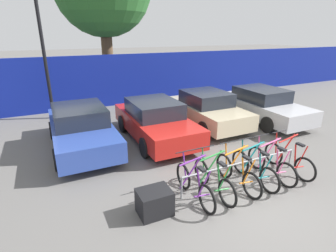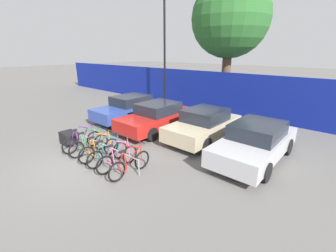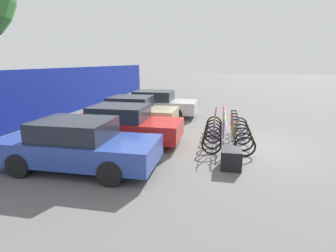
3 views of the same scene
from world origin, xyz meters
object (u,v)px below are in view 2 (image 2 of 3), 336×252
car_red (157,117)px  car_blue (130,108)px  bicycle_orange (99,149)px  car_beige (204,125)px  bicycle_pink (118,158)px  bike_rack (107,147)px  tree_behind_hoarding (230,19)px  car_silver (255,142)px  lamp_post (165,48)px  bicycle_green (89,145)px  bicycle_red (130,164)px  bicycle_teal (108,154)px  cargo_crate (69,138)px  bicycle_purple (82,141)px

car_red → car_blue: bearing=172.6°
bicycle_orange → car_beige: bearing=68.3°
bicycle_pink → bike_rack: bearing=166.4°
bike_rack → car_red: (-0.87, 3.64, 0.21)m
car_beige → tree_behind_hoarding: tree_behind_hoarding is taller
car_beige → car_silver: same height
car_silver → bicycle_pink: bearing=-130.8°
bike_rack → lamp_post: (-4.09, 7.83, 3.56)m
bike_rack → bicycle_pink: size_ratio=2.06×
bicycle_green → car_beige: 4.96m
car_red → car_beige: same height
bicycle_red → bicycle_pink: bearing=-178.2°
bicycle_teal → car_red: size_ratio=0.40×
lamp_post → cargo_crate: bearing=-78.8°
bicycle_green → bicycle_red: size_ratio=1.00×
bicycle_orange → car_red: (-0.61, 3.79, 0.31)m
bicycle_purple → car_beige: 5.25m
car_red → bicycle_pink: bearing=-65.6°
car_silver → tree_behind_hoarding: size_ratio=0.52×
car_red → cargo_crate: car_red is taller
car_beige → car_silver: 2.55m
bicycle_teal → car_red: (-1.15, 3.79, 0.31)m
bicycle_teal → bike_rack: bearing=149.6°
car_beige → car_blue: bearing=-178.6°
bicycle_pink → bicycle_orange: bearing=176.4°
bicycle_green → lamp_post: lamp_post is taller
bicycle_red → tree_behind_hoarding: tree_behind_hoarding is taller
car_blue → tree_behind_hoarding: tree_behind_hoarding is taller
bicycle_teal → cargo_crate: (-2.77, -0.06, -0.10)m
car_beige → bike_rack: bearing=-111.4°
bike_rack → bicycle_red: bicycle_red is taller
bicycle_purple → car_red: bearing=81.4°
car_red → tree_behind_hoarding: size_ratio=0.50×
bike_rack → bicycle_teal: size_ratio=2.06×
bicycle_green → car_silver: size_ratio=0.39×
bicycle_pink → tree_behind_hoarding: size_ratio=0.20×
bicycle_green → car_blue: (-2.41, 4.11, 0.31)m
bicycle_teal → cargo_crate: bearing=179.5°
bike_rack → bicycle_purple: (-1.49, -0.15, -0.11)m
bicycle_pink → bicycle_red: 0.64m
bicycle_green → bike_rack: bearing=11.8°
car_silver → cargo_crate: (-6.61, -3.84, -0.42)m
bicycle_orange → bicycle_purple: bearing=-177.9°
tree_behind_hoarding → lamp_post: bearing=-139.5°
bicycle_orange → bicycle_red: size_ratio=1.00×
car_red → tree_behind_hoarding: tree_behind_hoarding is taller
cargo_crate → bike_rack: bearing=4.8°
bicycle_pink → car_beige: size_ratio=0.43×
bicycle_teal → bicycle_red: (1.22, 0.00, 0.00)m
car_beige → bicycle_red: bearing=-91.5°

